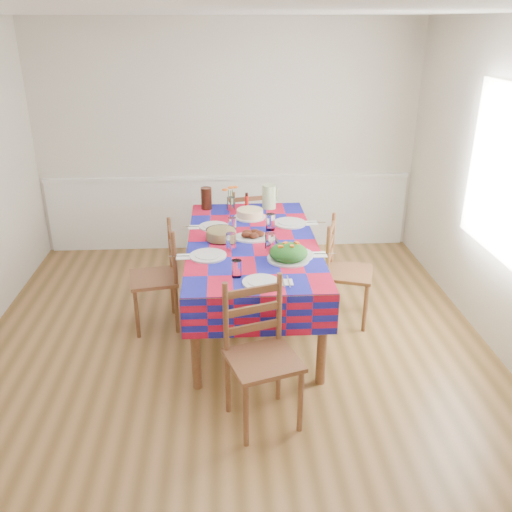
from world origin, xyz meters
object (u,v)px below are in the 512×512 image
(dining_table, at_px, (252,250))
(meat_platter, at_px, (252,235))
(tea_pitcher, at_px, (206,198))
(green_pitcher, at_px, (269,197))
(chair_far, at_px, (247,227))
(chair_right, at_px, (344,272))
(chair_left, at_px, (158,277))
(chair_near, at_px, (261,356))

(dining_table, height_order, meat_platter, meat_platter)
(tea_pitcher, bearing_deg, green_pitcher, -1.56)
(dining_table, bearing_deg, chair_far, 89.64)
(dining_table, xyz_separation_m, green_pitcher, (0.23, 0.91, 0.22))
(dining_table, xyz_separation_m, meat_platter, (0.01, 0.06, 0.12))
(tea_pitcher, bearing_deg, chair_far, 45.05)
(meat_platter, bearing_deg, tea_pitcher, 116.45)
(meat_platter, relative_size, chair_right, 0.36)
(tea_pitcher, bearing_deg, chair_left, -115.33)
(meat_platter, distance_m, green_pitcher, 0.88)
(dining_table, height_order, chair_left, chair_left)
(chair_far, xyz_separation_m, chair_right, (0.85, -1.34, 0.04))
(tea_pitcher, xyz_separation_m, chair_near, (0.41, -2.28, -0.43))
(meat_platter, bearing_deg, chair_far, 89.87)
(green_pitcher, height_order, chair_far, green_pitcher)
(dining_table, xyz_separation_m, chair_right, (0.86, 0.01, -0.25))
(dining_table, height_order, green_pitcher, green_pitcher)
(green_pitcher, distance_m, tea_pitcher, 0.65)
(chair_left, relative_size, chair_right, 0.99)
(chair_near, xyz_separation_m, chair_left, (-0.84, 1.36, -0.03))
(chair_right, bearing_deg, chair_far, 49.78)
(meat_platter, distance_m, chair_right, 0.93)
(chair_left, bearing_deg, chair_near, 21.47)
(meat_platter, height_order, chair_left, chair_left)
(meat_platter, distance_m, chair_far, 1.36)
(chair_near, bearing_deg, green_pitcher, 66.09)
(green_pitcher, bearing_deg, chair_far, 115.74)
(chair_far, bearing_deg, dining_table, 78.13)
(dining_table, relative_size, chair_far, 2.32)
(chair_near, bearing_deg, dining_table, 71.57)
(chair_left, bearing_deg, tea_pitcher, 144.35)
(dining_table, height_order, tea_pitcher, tea_pitcher)
(green_pitcher, distance_m, chair_left, 1.49)
(chair_left, bearing_deg, chair_right, 79.87)
(green_pitcher, height_order, chair_left, green_pitcher)
(chair_far, bearing_deg, tea_pitcher, 33.53)
(dining_table, xyz_separation_m, chair_left, (-0.86, 0.01, -0.25))
(meat_platter, bearing_deg, dining_table, -95.70)
(green_pitcher, relative_size, chair_near, 0.24)
(green_pitcher, distance_m, chair_far, 0.71)
(meat_platter, xyz_separation_m, chair_far, (0.00, 1.30, -0.41))
(dining_table, distance_m, chair_near, 1.37)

